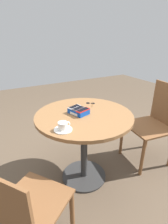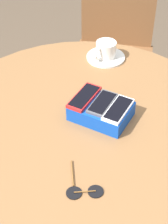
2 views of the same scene
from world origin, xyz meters
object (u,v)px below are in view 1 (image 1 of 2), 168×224
object	(u,v)px
phone_red	(83,110)
saucer	(63,130)
coffee_cup	(63,126)
chair_far_side	(154,123)
sunglasses	(91,103)
phone_box	(79,111)
round_table	(84,128)
phone_white	(74,107)
phone_gray	(78,108)
chair_near_window	(26,211)

from	to	relation	value
phone_red	saucer	bearing A→B (deg)	-58.63
saucer	coffee_cup	world-z (taller)	coffee_cup
phone_red	chair_far_side	bearing A→B (deg)	83.78
sunglasses	chair_far_side	size ratio (longest dim) A/B	0.14
phone_red	coffee_cup	size ratio (longest dim) A/B	1.39
phone_red	coffee_cup	world-z (taller)	coffee_cup
phone_box	sunglasses	size ratio (longest dim) A/B	1.48
round_table	sunglasses	xyz separation A→B (m)	(-0.20, 0.19, 0.15)
coffee_cup	phone_red	bearing A→B (deg)	121.56
sunglasses	round_table	bearing A→B (deg)	-43.98
chair_far_side	phone_white	bearing A→B (deg)	-102.70
phone_red	saucer	size ratio (longest dim) A/B	1.00
phone_white	sunglasses	bearing A→B (deg)	114.28
phone_gray	coffee_cup	distance (m)	0.33
round_table	phone_white	bearing A→B (deg)	-147.90
sunglasses	coffee_cup	bearing A→B (deg)	-51.24
phone_white	round_table	bearing A→B (deg)	32.10
phone_white	chair_far_side	distance (m)	1.00
phone_box	sunglasses	bearing A→B (deg)	125.43
phone_gray	sunglasses	xyz separation A→B (m)	(-0.17, 0.24, -0.05)
phone_box	coffee_cup	world-z (taller)	coffee_cup
phone_red	coffee_cup	xyz separation A→B (m)	(0.16, -0.26, -0.01)
phone_box	chair_far_side	size ratio (longest dim) A/B	0.21
phone_gray	sunglasses	distance (m)	0.29
saucer	chair_far_side	world-z (taller)	chair_far_side
round_table	sunglasses	world-z (taller)	sunglasses
phone_red	sunglasses	bearing A→B (deg)	135.92
coffee_cup	chair_near_window	world-z (taller)	chair_near_window
sunglasses	phone_white	bearing A→B (deg)	-65.72
phone_box	chair_near_window	bearing A→B (deg)	-50.62
round_table	phone_box	world-z (taller)	phone_box
phone_white	phone_red	xyz separation A→B (m)	(0.11, 0.03, 0.00)
sunglasses	chair_near_window	size ratio (longest dim) A/B	0.17
phone_red	chair_near_window	distance (m)	0.88
phone_white	chair_near_window	world-z (taller)	chair_near_window
phone_gray	saucer	distance (m)	0.33
phone_box	phone_red	xyz separation A→B (m)	(0.06, 0.02, 0.03)
phone_box	coffee_cup	size ratio (longest dim) A/B	1.97
round_table	phone_gray	size ratio (longest dim) A/B	7.09
saucer	chair_near_window	xyz separation A→B (m)	(0.30, -0.39, -0.31)
sunglasses	chair_near_window	bearing A→B (deg)	-51.64
phone_red	phone_box	bearing A→B (deg)	-165.25
phone_box	round_table	bearing A→B (deg)	46.74
round_table	chair_far_side	world-z (taller)	chair_far_side
chair_near_window	phone_white	bearing A→B (deg)	132.88
saucer	phone_red	bearing A→B (deg)	121.37
phone_gray	chair_far_side	bearing A→B (deg)	80.33
sunglasses	chair_near_window	distance (m)	1.15
phone_box	saucer	xyz separation A→B (m)	(0.22, -0.25, -0.02)
coffee_cup	chair_far_side	bearing A→B (deg)	93.23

